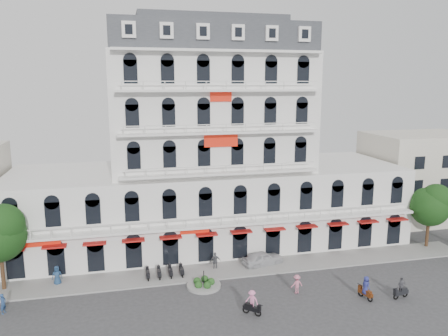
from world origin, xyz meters
TOP-DOWN VIEW (x-y plane):
  - ground at (0.00, 0.00)m, footprint 120.00×120.00m
  - sidewalk at (0.00, 9.00)m, footprint 53.00×4.00m
  - main_building at (0.00, 18.00)m, footprint 45.00×15.00m
  - flank_building_east at (30.00, 20.00)m, footprint 14.00×10.00m
  - traffic_island at (-3.00, 6.00)m, footprint 3.20×3.20m
  - parked_scooter_row at (-6.35, 8.80)m, footprint 4.40×1.80m
  - tree_east_inner at (24.05, 9.98)m, footprint 4.40×4.37m
  - parked_car at (3.92, 9.50)m, footprint 4.65×2.70m
  - rider_east at (10.46, 0.48)m, footprint 0.72×1.67m
  - rider_northeast at (13.59, -0.11)m, footprint 1.69×0.65m
  - rider_center at (-0.07, 0.19)m, footprint 1.36×1.25m
  - pedestrian_left at (-16.37, 9.50)m, footprint 0.97×0.66m
  - pedestrian_mid at (-1.16, 9.50)m, footprint 1.09×0.47m
  - pedestrian_right at (4.97, 2.87)m, footprint 1.20×0.77m
  - pedestrian_far at (-20.00, 5.08)m, footprint 0.61×0.74m

SIDE VIEW (x-z plane):
  - ground at x=0.00m, z-range 0.00..0.00m
  - parked_scooter_row at x=-6.35m, z-range -0.55..0.55m
  - sidewalk at x=0.00m, z-range 0.00..0.16m
  - traffic_island at x=-3.00m, z-range -0.54..1.06m
  - parked_car at x=3.92m, z-range 0.00..1.49m
  - pedestrian_far at x=-20.00m, z-range 0.00..1.73m
  - pedestrian_right at x=4.97m, z-range 0.00..1.76m
  - pedestrian_mid at x=-1.16m, z-range 0.00..1.85m
  - pedestrian_left at x=-16.37m, z-range 0.00..1.91m
  - rider_northeast at x=13.59m, z-range -0.04..1.95m
  - rider_east at x=10.46m, z-range -0.01..2.12m
  - rider_center at x=-0.07m, z-range 0.06..2.23m
  - tree_east_inner at x=24.05m, z-range 1.43..9.00m
  - flank_building_east at x=30.00m, z-range 0.00..12.00m
  - main_building at x=0.00m, z-range -2.94..22.86m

